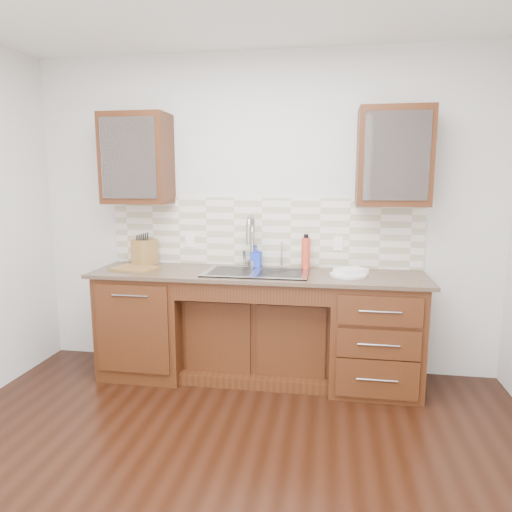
% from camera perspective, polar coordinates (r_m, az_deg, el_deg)
% --- Properties ---
extents(ground, '(4.00, 3.50, 0.10)m').
position_cam_1_polar(ground, '(2.80, -5.21, -27.98)').
color(ground, black).
extents(wall_back, '(4.00, 0.10, 2.70)m').
position_cam_1_polar(wall_back, '(4.00, 0.92, 5.19)').
color(wall_back, silver).
rests_on(wall_back, ground).
extents(base_cabinet_left, '(0.70, 0.62, 0.88)m').
position_cam_1_polar(base_cabinet_left, '(4.08, -13.31, -8.01)').
color(base_cabinet_left, '#593014').
rests_on(base_cabinet_left, ground).
extents(base_cabinet_center, '(1.20, 0.44, 0.70)m').
position_cam_1_polar(base_cabinet_center, '(3.95, 0.31, -9.76)').
color(base_cabinet_center, '#593014').
rests_on(base_cabinet_center, ground).
extents(base_cabinet_right, '(0.70, 0.62, 0.88)m').
position_cam_1_polar(base_cabinet_right, '(3.81, 14.56, -9.38)').
color(base_cabinet_right, '#593014').
rests_on(base_cabinet_right, ground).
extents(countertop, '(2.70, 0.65, 0.03)m').
position_cam_1_polar(countertop, '(3.70, 0.06, -2.30)').
color(countertop, '#84705B').
rests_on(countertop, base_cabinet_left).
extents(backsplash, '(2.70, 0.02, 0.59)m').
position_cam_1_polar(backsplash, '(3.95, 0.79, 3.03)').
color(backsplash, beige).
rests_on(backsplash, wall_back).
extents(sink, '(0.84, 0.46, 0.19)m').
position_cam_1_polar(sink, '(3.70, 0.02, -3.41)').
color(sink, '#9E9EA5').
rests_on(sink, countertop).
extents(faucet, '(0.04, 0.04, 0.40)m').
position_cam_1_polar(faucet, '(3.88, -0.45, 1.49)').
color(faucet, '#999993').
rests_on(faucet, countertop).
extents(filter_tap, '(0.02, 0.02, 0.24)m').
position_cam_1_polar(filter_tap, '(3.87, 3.23, 0.25)').
color(filter_tap, '#999993').
rests_on(filter_tap, countertop).
extents(upper_cabinet_left, '(0.55, 0.34, 0.75)m').
position_cam_1_polar(upper_cabinet_left, '(4.07, -14.64, 11.65)').
color(upper_cabinet_left, '#593014').
rests_on(upper_cabinet_left, wall_back).
extents(upper_cabinet_right, '(0.55, 0.34, 0.75)m').
position_cam_1_polar(upper_cabinet_right, '(3.76, 16.82, 11.75)').
color(upper_cabinet_right, '#593014').
rests_on(upper_cabinet_right, wall_back).
extents(outlet_left, '(0.08, 0.01, 0.12)m').
position_cam_1_polar(outlet_left, '(4.10, -8.27, 1.96)').
color(outlet_left, white).
rests_on(outlet_left, backsplash).
extents(outlet_right, '(0.08, 0.01, 0.12)m').
position_cam_1_polar(outlet_right, '(3.91, 10.22, 1.54)').
color(outlet_right, white).
rests_on(outlet_right, backsplash).
extents(soap_bottle, '(0.09, 0.09, 0.19)m').
position_cam_1_polar(soap_bottle, '(3.89, -0.01, -0.04)').
color(soap_bottle, blue).
rests_on(soap_bottle, countertop).
extents(water_bottle, '(0.09, 0.09, 0.27)m').
position_cam_1_polar(water_bottle, '(3.82, 6.24, 0.29)').
color(water_bottle, '#C53D22').
rests_on(water_bottle, countertop).
extents(plate, '(0.35, 0.35, 0.02)m').
position_cam_1_polar(plate, '(3.64, 11.45, -2.32)').
color(plate, silver).
rests_on(plate, countertop).
extents(dish_towel, '(0.28, 0.26, 0.04)m').
position_cam_1_polar(dish_towel, '(3.68, 11.77, -1.80)').
color(dish_towel, white).
rests_on(dish_towel, plate).
extents(knife_block, '(0.20, 0.24, 0.22)m').
position_cam_1_polar(knife_block, '(4.12, -13.76, 0.46)').
color(knife_block, olive).
rests_on(knife_block, countertop).
extents(cutting_board, '(0.41, 0.33, 0.02)m').
position_cam_1_polar(cutting_board, '(3.96, -14.92, -1.48)').
color(cutting_board, brown).
rests_on(cutting_board, countertop).
extents(cup_left_a, '(0.15, 0.15, 0.10)m').
position_cam_1_polar(cup_left_a, '(4.11, -15.88, 10.91)').
color(cup_left_a, white).
rests_on(cup_left_a, upper_cabinet_left).
extents(cup_left_b, '(0.12, 0.12, 0.09)m').
position_cam_1_polar(cup_left_b, '(4.03, -13.20, 10.98)').
color(cup_left_b, white).
rests_on(cup_left_b, upper_cabinet_left).
extents(cup_right_a, '(0.14, 0.14, 0.10)m').
position_cam_1_polar(cup_right_a, '(3.75, 16.09, 11.05)').
color(cup_right_a, white).
rests_on(cup_right_a, upper_cabinet_right).
extents(cup_right_b, '(0.13, 0.13, 0.09)m').
position_cam_1_polar(cup_right_b, '(3.78, 19.05, 10.81)').
color(cup_right_b, silver).
rests_on(cup_right_b, upper_cabinet_right).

